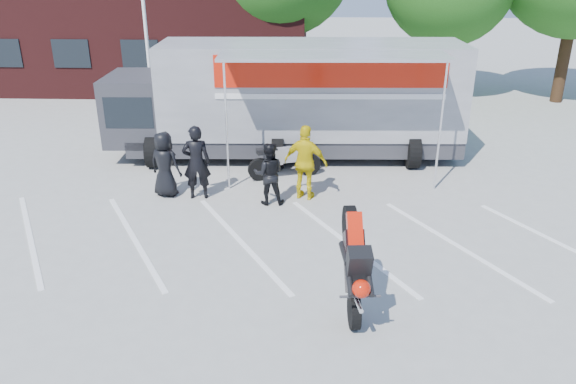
# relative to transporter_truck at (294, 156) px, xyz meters

# --- Properties ---
(ground) EXTENTS (100.00, 100.00, 0.00)m
(ground) POSITION_rel_transporter_truck_xyz_m (1.17, -6.86, 0.00)
(ground) COLOR #9F9F9A
(ground) RESTS_ON ground
(parking_bay_lines) EXTENTS (18.09, 13.33, 0.01)m
(parking_bay_lines) POSITION_rel_transporter_truck_xyz_m (1.17, -5.86, 0.01)
(parking_bay_lines) COLOR white
(parking_bay_lines) RESTS_ON ground
(office_building) EXTENTS (18.00, 8.00, 7.00)m
(office_building) POSITION_rel_transporter_truck_xyz_m (-8.83, 11.14, 3.50)
(office_building) COLOR #3F1414
(office_building) RESTS_ON ground
(transporter_truck) EXTENTS (11.24, 5.71, 3.52)m
(transporter_truck) POSITION_rel_transporter_truck_xyz_m (0.00, 0.00, 0.00)
(transporter_truck) COLOR #95979D
(transporter_truck) RESTS_ON ground
(parked_motorcycle) EXTENTS (2.29, 1.38, 1.14)m
(parked_motorcycle) POSITION_rel_transporter_truck_xyz_m (-0.22, -1.92, 0.00)
(parked_motorcycle) COLOR #B2B2B7
(parked_motorcycle) RESTS_ON ground
(stunt_bike_rider) EXTENTS (1.00, 1.87, 2.12)m
(stunt_bike_rider) POSITION_rel_transporter_truck_xyz_m (1.24, -8.22, 0.00)
(stunt_bike_rider) COLOR black
(stunt_bike_rider) RESTS_ON ground
(spectator_leather_a) EXTENTS (0.98, 0.80, 1.74)m
(spectator_leather_a) POSITION_rel_transporter_truck_xyz_m (-3.28, -3.33, 0.87)
(spectator_leather_a) COLOR black
(spectator_leather_a) RESTS_ON ground
(spectator_leather_b) EXTENTS (0.77, 0.55, 1.96)m
(spectator_leather_b) POSITION_rel_transporter_truck_xyz_m (-2.42, -3.45, 0.98)
(spectator_leather_b) COLOR black
(spectator_leather_b) RESTS_ON ground
(spectator_leather_c) EXTENTS (0.82, 0.66, 1.62)m
(spectator_leather_c) POSITION_rel_transporter_truck_xyz_m (-0.53, -3.74, 0.81)
(spectator_leather_c) COLOR black
(spectator_leather_c) RESTS_ON ground
(spectator_hivis) EXTENTS (1.25, 0.81, 1.97)m
(spectator_hivis) POSITION_rel_transporter_truck_xyz_m (0.39, -3.37, 0.99)
(spectator_hivis) COLOR #DBC10B
(spectator_hivis) RESTS_ON ground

